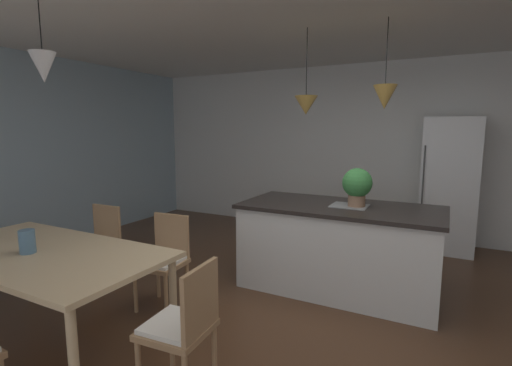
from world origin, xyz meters
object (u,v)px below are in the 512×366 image
refrigerator (449,185)px  potted_plant_on_island (357,185)px  dining_table (42,258)px  chair_far_right (164,258)px  vase_on_dining_table (27,242)px  kitchen_island (339,246)px  chair_kitchen_end (183,324)px  chair_far_left (98,244)px

refrigerator → potted_plant_on_island: 2.14m
dining_table → chair_far_right: chair_far_right is taller
refrigerator → vase_on_dining_table: (-2.84, -4.07, -0.09)m
refrigerator → dining_table: bearing=-125.1°
dining_table → refrigerator: refrigerator is taller
vase_on_dining_table → dining_table: bearing=63.8°
kitchen_island → refrigerator: bearing=63.2°
dining_table → chair_kitchen_end: bearing=0.2°
refrigerator → vase_on_dining_table: size_ratio=10.18×
kitchen_island → vase_on_dining_table: bearing=-131.3°
chair_far_left → potted_plant_on_island: size_ratio=2.20×
potted_plant_on_island → refrigerator: bearing=67.2°
kitchen_island → vase_on_dining_table: size_ratio=11.17×
kitchen_island → chair_far_right: bearing=-140.0°
dining_table → refrigerator: bearing=54.9°
chair_far_right → potted_plant_on_island: (1.53, 1.14, 0.65)m
chair_far_right → vase_on_dining_table: (-0.49, -0.97, 0.35)m
dining_table → chair_far_left: bearing=117.2°
potted_plant_on_island → vase_on_dining_table: (-2.02, -2.11, -0.30)m
chair_kitchen_end → dining_table: bearing=-179.8°
dining_table → refrigerator: 4.89m
chair_kitchen_end → refrigerator: size_ratio=0.47×
refrigerator → chair_far_right: bearing=-127.2°
dining_table → chair_far_right: size_ratio=2.32×
chair_far_right → chair_far_left: (-0.91, 0.00, 0.00)m
dining_table → kitchen_island: 2.73m
chair_kitchen_end → refrigerator: bearing=70.4°
chair_far_left → vase_on_dining_table: size_ratio=4.81×
chair_kitchen_end → chair_far_right: bearing=136.5°
chair_kitchen_end → vase_on_dining_table: bearing=-176.6°
chair_far_left → vase_on_dining_table: vase_on_dining_table is taller
dining_table → refrigerator: size_ratio=1.10×
chair_kitchen_end → vase_on_dining_table: (-1.42, -0.08, 0.35)m
kitchen_island → vase_on_dining_table: 2.83m
dining_table → chair_kitchen_end: (1.38, 0.00, -0.20)m
kitchen_island → potted_plant_on_island: size_ratio=5.10×
dining_table → kitchen_island: bearing=48.2°
chair_far_left → refrigerator: bearing=43.6°
chair_far_right → vase_on_dining_table: bearing=-116.9°
vase_on_dining_table → kitchen_island: bearing=48.7°
dining_table → kitchen_island: kitchen_island is taller
refrigerator → vase_on_dining_table: bearing=-124.9°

